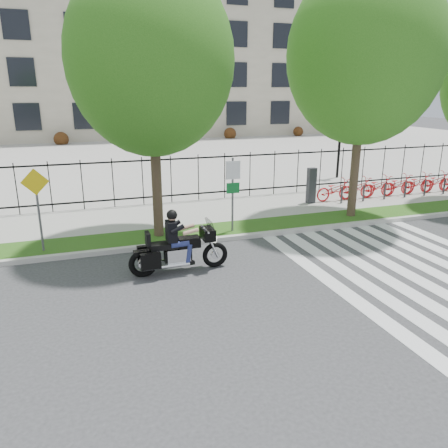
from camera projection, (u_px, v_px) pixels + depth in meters
name	position (u px, v px, depth m)	size (l,w,h in m)	color
ground	(254.00, 297.00, 10.48)	(120.00, 120.00, 0.00)	#313134
curb	(206.00, 241.00, 14.17)	(60.00, 0.20, 0.15)	#B7B4AC
grass_verge	(199.00, 233.00, 14.94)	(60.00, 1.50, 0.15)	#214912
sidewalk	(181.00, 214.00, 17.21)	(60.00, 3.50, 0.15)	#9B9991
plaza	(128.00, 155.00, 33.10)	(80.00, 34.00, 0.10)	#9B9991
crosswalk_stripes	(416.00, 271.00, 11.97)	(5.70, 8.00, 0.01)	silver
iron_fence	(171.00, 179.00, 18.48)	(30.00, 0.06, 2.00)	black
office_building	(100.00, 41.00, 48.24)	(60.00, 21.90, 20.15)	#A89F88
lamp_post_right	(341.00, 121.00, 23.49)	(1.06, 0.70, 4.25)	black
street_tree_1	(151.00, 60.00, 12.90)	(4.99, 4.99, 8.35)	#3B2920
street_tree_2	(365.00, 54.00, 15.10)	(5.42, 5.42, 8.92)	#3B2920
bike_share_station	(397.00, 185.00, 19.90)	(8.88, 0.86, 1.50)	#2D2D33
sign_pole_regulatory	(233.00, 185.00, 14.46)	(0.50, 0.09, 2.50)	#59595B
sign_pole_warning	(37.00, 199.00, 12.61)	(0.78, 0.09, 2.49)	#59595B
motorcycle_rider	(179.00, 247.00, 11.75)	(2.75, 0.80, 2.12)	black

